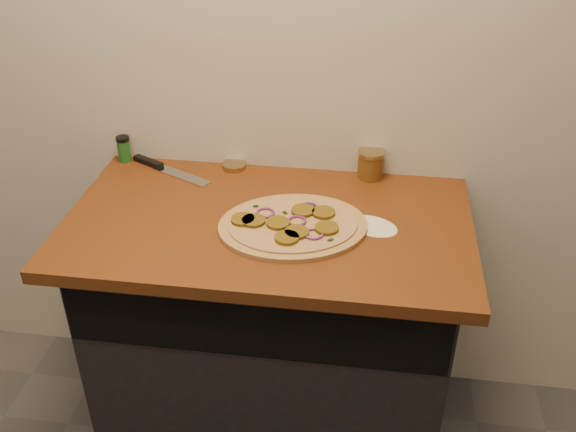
# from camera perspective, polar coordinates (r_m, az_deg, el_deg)

# --- Properties ---
(cabinet) EXTENTS (1.10, 0.60, 0.86)m
(cabinet) POSITION_cam_1_polar(r_m,az_deg,el_deg) (2.21, -1.45, -10.16)
(cabinet) COLOR black
(cabinet) RESTS_ON ground
(countertop) EXTENTS (1.20, 0.70, 0.04)m
(countertop) POSITION_cam_1_polar(r_m,az_deg,el_deg) (1.91, -1.78, -0.73)
(countertop) COLOR brown
(countertop) RESTS_ON cabinet
(pizza) EXTENTS (0.51, 0.51, 0.03)m
(pizza) POSITION_cam_1_polar(r_m,az_deg,el_deg) (1.85, 0.41, -0.80)
(pizza) COLOR tan
(pizza) RESTS_ON countertop
(chefs_knife) EXTENTS (0.30, 0.17, 0.02)m
(chefs_knife) POSITION_cam_1_polar(r_m,az_deg,el_deg) (2.20, -10.99, 4.20)
(chefs_knife) COLOR #B7BAC1
(chefs_knife) RESTS_ON countertop
(mason_jar_lid) EXTENTS (0.08, 0.08, 0.02)m
(mason_jar_lid) POSITION_cam_1_polar(r_m,az_deg,el_deg) (2.18, -4.80, 4.48)
(mason_jar_lid) COLOR #9F8A5C
(mason_jar_lid) RESTS_ON countertop
(salsa_jar) EXTENTS (0.09, 0.09, 0.10)m
(salsa_jar) POSITION_cam_1_polar(r_m,az_deg,el_deg) (2.11, 7.37, 4.61)
(salsa_jar) COLOR maroon
(salsa_jar) RESTS_ON countertop
(spice_shaker) EXTENTS (0.04, 0.04, 0.09)m
(spice_shaker) POSITION_cam_1_polar(r_m,az_deg,el_deg) (2.27, -14.38, 5.81)
(spice_shaker) COLOR #1C5B21
(spice_shaker) RESTS_ON countertop
(flour_spill) EXTENTS (0.20, 0.20, 0.00)m
(flour_spill) POSITION_cam_1_polar(r_m,az_deg,el_deg) (1.88, 7.49, -0.90)
(flour_spill) COLOR silver
(flour_spill) RESTS_ON countertop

